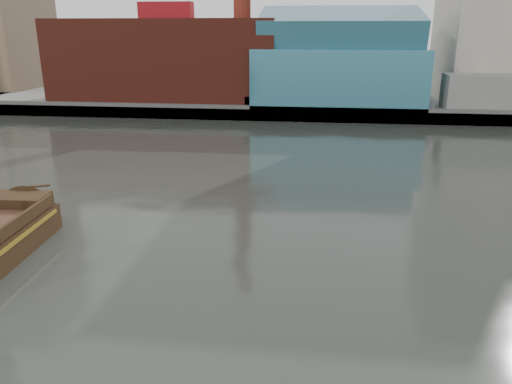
# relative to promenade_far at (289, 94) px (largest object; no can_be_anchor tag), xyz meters

# --- Properties ---
(ground) EXTENTS (400.00, 400.00, 0.00)m
(ground) POSITION_rel_promenade_far_xyz_m (0.00, -92.00, -1.00)
(ground) COLOR #292C27
(ground) RESTS_ON ground
(promenade_far) EXTENTS (220.00, 60.00, 2.00)m
(promenade_far) POSITION_rel_promenade_far_xyz_m (0.00, 0.00, 0.00)
(promenade_far) COLOR slate
(promenade_far) RESTS_ON ground
(seawall) EXTENTS (220.00, 1.00, 2.60)m
(seawall) POSITION_rel_promenade_far_xyz_m (0.00, -29.50, 0.30)
(seawall) COLOR #4C4C49
(seawall) RESTS_ON ground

